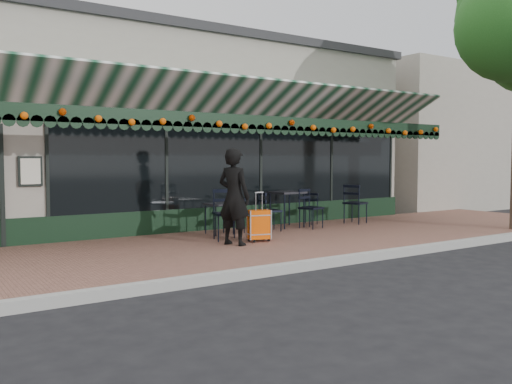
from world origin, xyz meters
TOP-DOWN VIEW (x-y plane):
  - ground at (0.00, 0.00)m, footprint 80.00×80.00m
  - sidewalk at (0.00, 2.00)m, footprint 18.00×4.00m
  - curb at (0.00, -0.08)m, footprint 18.00×0.16m
  - restaurant_building at (0.00, 7.84)m, footprint 12.00×9.60m
  - neighbor_building_right at (13.00, 8.00)m, footprint 12.00×8.00m
  - woman at (-0.63, 1.85)m, footprint 0.65×0.76m
  - suitcase at (-0.02, 1.94)m, footprint 0.46×0.33m
  - cafe_table_a at (1.76, 3.41)m, footprint 0.67×0.67m
  - cafe_table_b at (-0.13, 3.24)m, footprint 0.53×0.53m
  - chair_a_left at (2.47, 3.50)m, footprint 0.50×0.50m
  - chair_a_right at (3.59, 3.06)m, footprint 0.61×0.61m
  - chair_a_front at (2.08, 2.92)m, footprint 0.55×0.55m
  - chair_b_left at (0.20, 3.21)m, footprint 0.44×0.44m
  - chair_b_right at (1.04, 3.07)m, footprint 0.51×0.51m
  - chair_b_front at (-0.44, 2.44)m, footprint 0.63×0.63m

SIDE VIEW (x-z plane):
  - ground at x=0.00m, z-range 0.00..0.00m
  - sidewalk at x=0.00m, z-range 0.00..0.15m
  - curb at x=0.00m, z-range 0.00..0.15m
  - suitcase at x=-0.02m, z-range -0.01..0.94m
  - chair_b_left at x=0.20m, z-range 0.15..0.90m
  - chair_a_left at x=2.47m, z-range 0.15..0.92m
  - chair_b_right at x=1.04m, z-range 0.15..1.02m
  - chair_a_front at x=2.08m, z-range 0.15..1.06m
  - chair_a_right at x=3.59m, z-range 0.15..1.12m
  - chair_b_front at x=-0.44m, z-range 0.15..1.15m
  - cafe_table_b at x=-0.13m, z-range 0.41..1.06m
  - cafe_table_a at x=1.76m, z-range 0.48..1.31m
  - woman at x=-0.63m, z-range 0.15..1.92m
  - restaurant_building at x=0.00m, z-range 0.02..4.52m
  - neighbor_building_right at x=13.00m, z-range 0.00..4.80m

